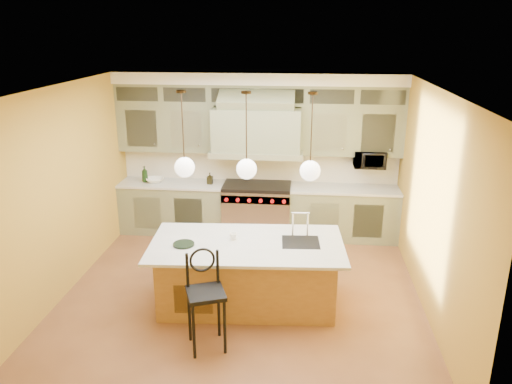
# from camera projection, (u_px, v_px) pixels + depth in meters

# --- Properties ---
(floor) EXTENTS (5.00, 5.00, 0.00)m
(floor) POSITION_uv_depth(u_px,v_px,m) (242.00, 293.00, 7.16)
(floor) COLOR brown
(floor) RESTS_ON ground
(ceiling) EXTENTS (5.00, 5.00, 0.00)m
(ceiling) POSITION_uv_depth(u_px,v_px,m) (240.00, 88.00, 6.24)
(ceiling) COLOR white
(ceiling) RESTS_ON wall_back
(wall_back) EXTENTS (5.00, 0.00, 5.00)m
(wall_back) POSITION_uv_depth(u_px,v_px,m) (259.00, 153.00, 9.06)
(wall_back) COLOR #B58C31
(wall_back) RESTS_ON ground
(wall_front) EXTENTS (5.00, 0.00, 5.00)m
(wall_front) POSITION_uv_depth(u_px,v_px,m) (204.00, 290.00, 4.34)
(wall_front) COLOR #B58C31
(wall_front) RESTS_ON ground
(wall_left) EXTENTS (0.00, 5.00, 5.00)m
(wall_left) POSITION_uv_depth(u_px,v_px,m) (63.00, 191.00, 6.94)
(wall_left) COLOR #B58C31
(wall_left) RESTS_ON ground
(wall_right) EXTENTS (0.00, 5.00, 5.00)m
(wall_right) POSITION_uv_depth(u_px,v_px,m) (432.00, 204.00, 6.46)
(wall_right) COLOR #B58C31
(wall_right) RESTS_ON ground
(back_cabinetry) EXTENTS (5.00, 0.77, 2.90)m
(back_cabinetry) POSITION_uv_depth(u_px,v_px,m) (258.00, 158.00, 8.81)
(back_cabinetry) COLOR gray
(back_cabinetry) RESTS_ON floor
(range) EXTENTS (1.20, 0.74, 0.96)m
(range) POSITION_uv_depth(u_px,v_px,m) (257.00, 209.00, 9.03)
(range) COLOR silver
(range) RESTS_ON floor
(kitchen_island) EXTENTS (2.63, 1.51, 1.35)m
(kitchen_island) POSITION_uv_depth(u_px,v_px,m) (248.00, 272.00, 6.76)
(kitchen_island) COLOR olive
(kitchen_island) RESTS_ON floor
(counter_stool) EXTENTS (0.54, 0.54, 1.20)m
(counter_stool) POSITION_uv_depth(u_px,v_px,m) (205.00, 294.00, 5.77)
(counter_stool) COLOR black
(counter_stool) RESTS_ON floor
(microwave) EXTENTS (0.54, 0.37, 0.30)m
(microwave) POSITION_uv_depth(u_px,v_px,m) (370.00, 159.00, 8.63)
(microwave) COLOR black
(microwave) RESTS_ON back_cabinetry
(oil_bottle_a) EXTENTS (0.12, 0.13, 0.29)m
(oil_bottle_a) POSITION_uv_depth(u_px,v_px,m) (145.00, 174.00, 9.04)
(oil_bottle_a) COLOR black
(oil_bottle_a) RESTS_ON back_cabinetry
(oil_bottle_b) EXTENTS (0.10, 0.10, 0.21)m
(oil_bottle_b) POSITION_uv_depth(u_px,v_px,m) (210.00, 178.00, 8.94)
(oil_bottle_b) COLOR black
(oil_bottle_b) RESTS_ON back_cabinetry
(fruit_bowl) EXTENTS (0.36, 0.36, 0.08)m
(fruit_bowl) POSITION_uv_depth(u_px,v_px,m) (155.00, 180.00, 9.06)
(fruit_bowl) COLOR white
(fruit_bowl) RESTS_ON back_cabinetry
(cup) EXTENTS (0.11, 0.11, 0.09)m
(cup) POSITION_uv_depth(u_px,v_px,m) (233.00, 236.00, 6.66)
(cup) COLOR white
(cup) RESTS_ON kitchen_island
(pendant_left) EXTENTS (0.26, 0.26, 1.11)m
(pendant_left) POSITION_uv_depth(u_px,v_px,m) (185.00, 165.00, 6.37)
(pendant_left) COLOR #2D2319
(pendant_left) RESTS_ON ceiling
(pendant_center) EXTENTS (0.26, 0.26, 1.11)m
(pendant_center) POSITION_uv_depth(u_px,v_px,m) (247.00, 167.00, 6.29)
(pendant_center) COLOR #2D2319
(pendant_center) RESTS_ON ceiling
(pendant_right) EXTENTS (0.26, 0.26, 1.11)m
(pendant_right) POSITION_uv_depth(u_px,v_px,m) (310.00, 168.00, 6.22)
(pendant_right) COLOR #2D2319
(pendant_right) RESTS_ON ceiling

